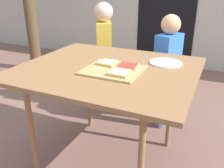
# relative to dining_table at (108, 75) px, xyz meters

# --- Properties ---
(ground_plane) EXTENTS (16.00, 16.00, 0.00)m
(ground_plane) POSITION_rel_dining_table_xyz_m (0.00, 0.00, -0.70)
(ground_plane) COLOR #7E584D
(house_door) EXTENTS (0.90, 0.02, 2.00)m
(house_door) POSITION_rel_dining_table_xyz_m (-0.21, 2.53, 0.30)
(house_door) COLOR black
(house_door) RESTS_ON ground
(dining_table) EXTENTS (1.13, 0.98, 0.76)m
(dining_table) POSITION_rel_dining_table_xyz_m (0.00, 0.00, 0.00)
(dining_table) COLOR #8B603D
(dining_table) RESTS_ON ground
(cutting_board) EXTENTS (0.35, 0.32, 0.01)m
(cutting_board) POSITION_rel_dining_table_xyz_m (0.06, -0.05, 0.06)
(cutting_board) COLOR tan
(cutting_board) RESTS_ON dining_table
(pizza_slice_near_right) EXTENTS (0.13, 0.12, 0.02)m
(pizza_slice_near_right) POSITION_rel_dining_table_xyz_m (0.14, -0.12, 0.08)
(pizza_slice_near_right) COLOR tan
(pizza_slice_near_right) RESTS_ON cutting_board
(pizza_slice_far_right) EXTENTS (0.13, 0.13, 0.02)m
(pizza_slice_far_right) POSITION_rel_dining_table_xyz_m (0.13, 0.02, 0.08)
(pizza_slice_far_right) COLOR tan
(pizza_slice_far_right) RESTS_ON cutting_board
(pizza_slice_far_left) EXTENTS (0.14, 0.13, 0.02)m
(pizza_slice_far_left) POSITION_rel_dining_table_xyz_m (-0.01, 0.03, 0.08)
(pizza_slice_far_left) COLOR tan
(pizza_slice_far_left) RESTS_ON cutting_board
(plate_white_right) EXTENTS (0.22, 0.22, 0.01)m
(plate_white_right) POSITION_rel_dining_table_xyz_m (0.33, 0.24, 0.06)
(plate_white_right) COLOR white
(plate_white_right) RESTS_ON dining_table
(child_left) EXTENTS (0.24, 0.28, 1.10)m
(child_left) POSITION_rel_dining_table_xyz_m (-0.42, 0.78, -0.06)
(child_left) COLOR #4A4C42
(child_left) RESTS_ON ground
(child_right) EXTENTS (0.21, 0.27, 1.03)m
(child_right) POSITION_rel_dining_table_xyz_m (0.24, 0.70, -0.11)
(child_right) COLOR #474A6D
(child_right) RESTS_ON ground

